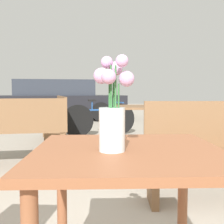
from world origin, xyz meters
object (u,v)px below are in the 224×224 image
at_px(table_back, 142,114).
at_px(parked_car, 55,101).
at_px(flower_vase, 112,115).
at_px(bicycle, 100,119).
at_px(bench_far, 57,118).
at_px(table_front, 128,179).

xyz_separation_m(table_back, parked_car, (-1.80, 5.48, 0.01)).
bearing_deg(flower_vase, table_back, 76.22).
distance_m(bicycle, parked_car, 3.80).
relative_size(flower_vase, bench_far, 0.20).
height_order(flower_vase, bicycle, flower_vase).
relative_size(bicycle, parked_car, 0.33).
bearing_deg(table_front, parked_car, 97.84).
xyz_separation_m(bench_far, bicycle, (0.82, 0.84, -0.12)).
height_order(bench_far, parked_car, parked_car).
bearing_deg(parked_car, table_back, -71.86).
distance_m(table_front, parked_car, 8.44).
xyz_separation_m(table_front, table_back, (0.65, 2.88, 0.03)).
height_order(table_front, parked_car, parked_car).
bearing_deg(bench_far, table_front, -80.35).
distance_m(flower_vase, parked_car, 8.47).
relative_size(table_front, table_back, 0.84).
height_order(bench_far, bicycle, bench_far).
bearing_deg(flower_vase, parked_car, 97.35).
distance_m(table_front, bench_far, 4.02).
relative_size(bench_far, parked_car, 0.39).
bearing_deg(parked_car, table_front, -82.16).
bearing_deg(flower_vase, bicycle, 87.48).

